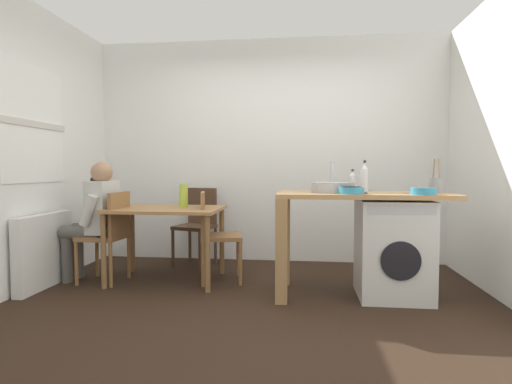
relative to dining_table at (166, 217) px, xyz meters
name	(u,v)px	position (x,y,z in m)	size (l,w,h in m)	color
ground_plane	(251,305)	(0.94, -0.65, -0.64)	(5.46, 5.46, 0.00)	black
wall_back	(269,151)	(0.94, 1.10, 0.71)	(4.60, 0.10, 2.70)	white
wall_window_side	(6,143)	(-1.21, -0.64, 0.71)	(0.12, 3.80, 2.70)	white
radiator	(44,251)	(-1.08, -0.35, -0.29)	(0.10, 0.80, 0.70)	white
dining_table	(166,217)	(0.00, 0.00, 0.00)	(1.10, 0.76, 0.74)	#9E7042
chair_person_seat	(110,231)	(-0.55, -0.10, -0.14)	(0.42, 0.42, 0.90)	olive
chair_opposite	(214,231)	(0.48, 0.03, -0.14)	(0.48, 0.48, 0.90)	olive
chair_spare_by_wall	(198,221)	(0.12, 0.77, -0.14)	(0.50, 0.50, 0.90)	#4C3323
seated_person	(95,215)	(-0.71, -0.09, 0.03)	(0.51, 0.52, 1.20)	#595651
kitchen_counter	(338,210)	(1.68, -0.27, 0.12)	(1.50, 0.68, 0.92)	tan
washing_machine	(393,248)	(2.15, -0.27, -0.21)	(0.60, 0.61, 0.86)	silver
sink_basin	(333,187)	(1.62, -0.27, 0.32)	(0.38, 0.38, 0.09)	#9EA0A5
tap	(331,176)	(1.62, -0.09, 0.42)	(0.02, 0.02, 0.28)	#B2B2B7
bottle_tall_green	(352,181)	(1.82, -0.03, 0.37)	(0.06, 0.06, 0.20)	silver
bottle_squat_brown	(365,177)	(1.93, -0.09, 0.41)	(0.06, 0.06, 0.29)	silver
mixing_bowl	(351,190)	(1.76, -0.47, 0.31)	(0.21, 0.21, 0.06)	teal
utensil_crock	(436,185)	(2.52, -0.22, 0.35)	(0.11, 0.11, 0.30)	gray
colander	(423,191)	(2.34, -0.49, 0.31)	(0.20, 0.20, 0.06)	teal
vase	(183,196)	(0.15, 0.10, 0.21)	(0.09, 0.09, 0.23)	#A8C63D
scissors	(359,193)	(1.84, -0.37, 0.28)	(0.15, 0.06, 0.01)	#B2B2B7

